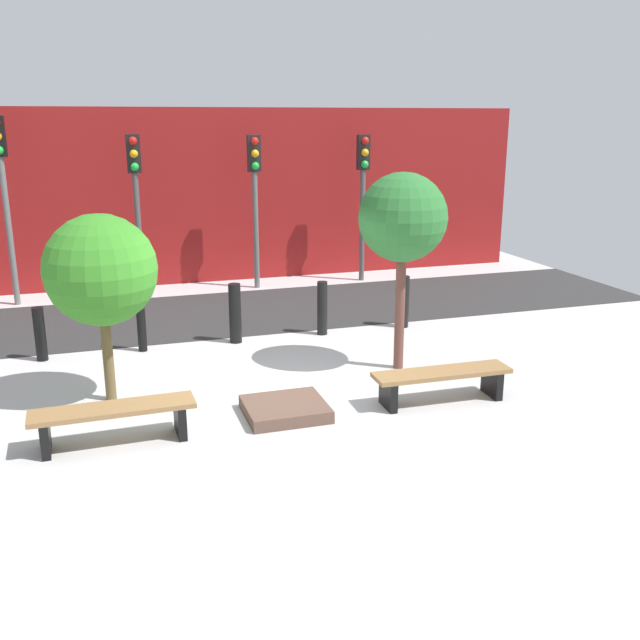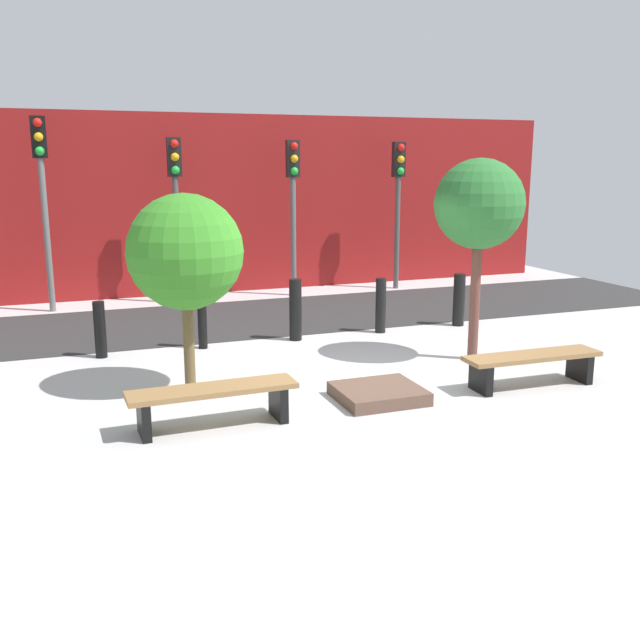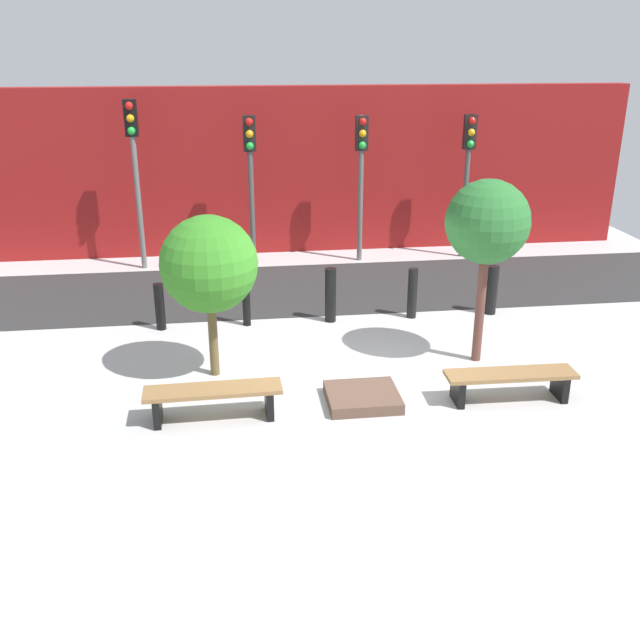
% 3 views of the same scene
% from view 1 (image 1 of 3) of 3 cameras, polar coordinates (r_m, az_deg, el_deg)
% --- Properties ---
extents(ground_plane, '(18.00, 18.00, 0.00)m').
position_cam_1_polar(ground_plane, '(9.88, -3.69, -6.27)').
color(ground_plane, '#B7B7B7').
extents(road_strip, '(18.00, 3.37, 0.01)m').
position_cam_1_polar(road_strip, '(14.17, -8.25, 0.52)').
color(road_strip, '#2D2D2D').
rests_on(road_strip, ground).
extents(building_facade, '(16.20, 0.50, 3.95)m').
position_cam_1_polar(building_facade, '(16.89, -10.35, 9.69)').
color(building_facade, maroon).
rests_on(building_facade, ground).
extents(bench_left, '(1.90, 0.50, 0.47)m').
position_cam_1_polar(bench_left, '(8.77, -16.18, -7.44)').
color(bench_left, black).
rests_on(bench_left, ground).
extents(bench_right, '(1.91, 0.49, 0.45)m').
position_cam_1_polar(bench_right, '(9.77, 9.71, -4.67)').
color(bench_right, black).
rests_on(bench_right, ground).
extents(planter_bed, '(1.04, 0.94, 0.16)m').
position_cam_1_polar(planter_bed, '(9.31, -2.79, -7.13)').
color(planter_bed, brown).
rests_on(planter_bed, ground).
extents(tree_behind_left_bench, '(1.47, 1.47, 2.55)m').
position_cam_1_polar(tree_behind_left_bench, '(9.72, -17.14, 3.79)').
color(tree_behind_left_bench, brown).
rests_on(tree_behind_left_bench, ground).
extents(tree_behind_right_bench, '(1.31, 1.31, 2.98)m').
position_cam_1_polar(tree_behind_right_bench, '(10.55, 6.63, 8.02)').
color(tree_behind_right_bench, brown).
rests_on(tree_behind_right_bench, ground).
extents(bollard_far_left, '(0.18, 0.18, 0.87)m').
position_cam_1_polar(bollard_far_left, '(12.06, -21.49, -1.06)').
color(bollard_far_left, black).
rests_on(bollard_far_left, ground).
extents(bollard_left, '(0.14, 0.14, 1.08)m').
position_cam_1_polar(bollard_left, '(12.02, -14.13, 0.03)').
color(bollard_left, black).
rests_on(bollard_left, ground).
extents(bollard_center, '(0.21, 0.21, 1.03)m').
position_cam_1_polar(bollard_center, '(12.20, -6.81, 0.54)').
color(bollard_center, black).
rests_on(bollard_center, ground).
extents(bollard_right, '(0.18, 0.18, 0.96)m').
position_cam_1_polar(bollard_right, '(12.58, 0.18, 0.96)').
color(bollard_right, black).
rests_on(bollard_right, ground).
extents(bollard_far_right, '(0.21, 0.21, 0.95)m').
position_cam_1_polar(bollard_far_right, '(13.13, 6.68, 1.47)').
color(bollard_far_right, black).
rests_on(bollard_far_right, ground).
extents(traffic_light_west, '(0.28, 0.27, 3.76)m').
position_cam_1_polar(traffic_light_west, '(15.60, -24.05, 10.40)').
color(traffic_light_west, slate).
rests_on(traffic_light_west, ground).
extents(traffic_light_mid_west, '(0.28, 0.27, 3.40)m').
position_cam_1_polar(traffic_light_mid_west, '(15.56, -14.53, 10.36)').
color(traffic_light_mid_west, '#4B4B4B').
rests_on(traffic_light_mid_west, ground).
extents(traffic_light_mid_east, '(0.28, 0.27, 3.37)m').
position_cam_1_polar(traffic_light_mid_east, '(15.91, -5.23, 10.83)').
color(traffic_light_mid_east, '#5C5C5C').
rests_on(traffic_light_mid_east, ground).
extents(traffic_light_east, '(0.28, 0.27, 3.36)m').
position_cam_1_polar(traffic_light_east, '(16.65, 3.47, 11.06)').
color(traffic_light_east, '#4B4B4B').
rests_on(traffic_light_east, ground).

